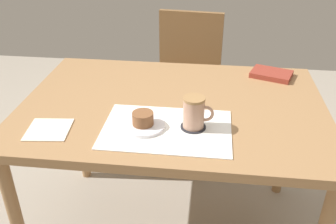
# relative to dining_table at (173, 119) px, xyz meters

# --- Properties ---
(dining_table) EXTENTS (1.23, 0.86, 0.73)m
(dining_table) POSITION_rel_dining_table_xyz_m (0.00, 0.00, 0.00)
(dining_table) COLOR #997047
(dining_table) RESTS_ON ground_plane
(wooden_chair) EXTENTS (0.46, 0.46, 0.88)m
(wooden_chair) POSITION_rel_dining_table_xyz_m (0.00, 0.75, -0.17)
(wooden_chair) COLOR brown
(wooden_chair) RESTS_ON ground_plane
(placemat) EXTENTS (0.46, 0.31, 0.00)m
(placemat) POSITION_rel_dining_table_xyz_m (-0.00, -0.20, 0.08)
(placemat) COLOR white
(placemat) RESTS_ON dining_table
(pastry_plate) EXTENTS (0.16, 0.16, 0.01)m
(pastry_plate) POSITION_rel_dining_table_xyz_m (-0.09, -0.20, 0.08)
(pastry_plate) COLOR white
(pastry_plate) RESTS_ON placemat
(pastry) EXTENTS (0.08, 0.08, 0.05)m
(pastry) POSITION_rel_dining_table_xyz_m (-0.09, -0.20, 0.11)
(pastry) COLOR brown
(pastry) RESTS_ON pastry_plate
(coffee_coaster) EXTENTS (0.09, 0.09, 0.00)m
(coffee_coaster) POSITION_rel_dining_table_xyz_m (0.09, -0.18, 0.08)
(coffee_coaster) COLOR #232328
(coffee_coaster) RESTS_ON placemat
(coffee_mug) EXTENTS (0.11, 0.08, 0.12)m
(coffee_mug) POSITION_rel_dining_table_xyz_m (0.10, -0.18, 0.14)
(coffee_mug) COLOR tan
(coffee_mug) RESTS_ON coffee_coaster
(paper_napkin) EXTENTS (0.16, 0.16, 0.00)m
(paper_napkin) POSITION_rel_dining_table_xyz_m (-0.42, -0.26, 0.08)
(paper_napkin) COLOR silver
(paper_napkin) RESTS_ON dining_table
(small_book) EXTENTS (0.21, 0.18, 0.02)m
(small_book) POSITION_rel_dining_table_xyz_m (0.43, 0.32, 0.09)
(small_book) COLOR maroon
(small_book) RESTS_ON dining_table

